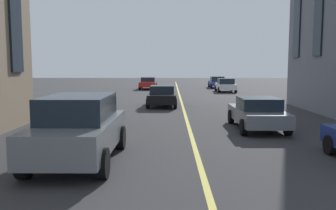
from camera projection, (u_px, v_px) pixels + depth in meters
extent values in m
cube|color=#D8C64C|center=(185.00, 114.00, 20.23)|extent=(80.00, 0.16, 0.01)
cube|color=#B21E1E|center=(148.00, 84.00, 41.60)|extent=(4.40, 1.80, 0.55)
cube|color=#19232D|center=(148.00, 79.00, 41.76)|extent=(1.85, 1.58, 0.50)
cylinder|color=black|center=(155.00, 87.00, 40.18)|extent=(0.64, 0.22, 0.64)
cylinder|color=black|center=(140.00, 87.00, 40.19)|extent=(0.64, 0.22, 0.64)
cylinder|color=black|center=(156.00, 86.00, 43.07)|extent=(0.64, 0.22, 0.64)
cylinder|color=black|center=(142.00, 86.00, 43.08)|extent=(0.64, 0.22, 0.64)
cube|color=slate|center=(257.00, 115.00, 15.30)|extent=(4.40, 1.80, 0.55)
cube|color=#19232D|center=(259.00, 104.00, 15.02)|extent=(1.85, 1.58, 0.50)
cylinder|color=black|center=(231.00, 117.00, 16.78)|extent=(0.64, 0.22, 0.64)
cylinder|color=black|center=(268.00, 117.00, 16.77)|extent=(0.64, 0.22, 0.64)
cylinder|color=black|center=(244.00, 127.00, 13.89)|extent=(0.64, 0.22, 0.64)
cylinder|color=black|center=(288.00, 127.00, 13.88)|extent=(0.64, 0.22, 0.64)
cube|color=navy|center=(217.00, 83.00, 44.00)|extent=(3.90, 1.75, 0.55)
cube|color=#19232D|center=(217.00, 79.00, 43.75)|extent=(1.64, 1.54, 0.55)
cylinder|color=black|center=(209.00, 85.00, 45.32)|extent=(0.60, 0.21, 0.60)
cylinder|color=black|center=(222.00, 85.00, 45.31)|extent=(0.60, 0.21, 0.60)
cylinder|color=black|center=(211.00, 86.00, 42.76)|extent=(0.60, 0.21, 0.60)
cylinder|color=black|center=(225.00, 86.00, 42.75)|extent=(0.60, 0.21, 0.60)
cylinder|color=black|center=(330.00, 145.00, 10.86)|extent=(0.60, 0.21, 0.60)
cube|color=black|center=(162.00, 97.00, 24.00)|extent=(4.40, 1.80, 0.55)
cube|color=#19232D|center=(162.00, 89.00, 24.16)|extent=(1.85, 1.58, 0.50)
cylinder|color=black|center=(175.00, 104.00, 22.58)|extent=(0.64, 0.22, 0.64)
cylinder|color=black|center=(148.00, 104.00, 22.59)|extent=(0.64, 0.22, 0.64)
cylinder|color=black|center=(175.00, 99.00, 25.47)|extent=(0.64, 0.22, 0.64)
cylinder|color=black|center=(151.00, 99.00, 25.48)|extent=(0.64, 0.22, 0.64)
cube|color=silver|center=(226.00, 86.00, 37.10)|extent=(3.90, 1.75, 0.55)
cube|color=#19232D|center=(226.00, 81.00, 36.85)|extent=(1.64, 1.54, 0.55)
cylinder|color=black|center=(216.00, 88.00, 38.42)|extent=(0.60, 0.21, 0.60)
cylinder|color=black|center=(231.00, 88.00, 38.40)|extent=(0.60, 0.21, 0.60)
cylinder|color=black|center=(219.00, 90.00, 35.86)|extent=(0.60, 0.21, 0.60)
cylinder|color=black|center=(236.00, 90.00, 35.84)|extent=(0.60, 0.21, 0.60)
cube|color=slate|center=(79.00, 134.00, 10.03)|extent=(4.70, 1.95, 0.80)
cube|color=#19232D|center=(79.00, 108.00, 9.95)|extent=(2.59, 1.72, 0.70)
cylinder|color=black|center=(102.00, 163.00, 8.52)|extent=(0.76, 0.27, 0.76)
cylinder|color=black|center=(24.00, 163.00, 8.54)|extent=(0.76, 0.27, 0.76)
cylinder|color=black|center=(121.00, 137.00, 11.61)|extent=(0.76, 0.27, 0.76)
cylinder|color=black|center=(63.00, 137.00, 11.62)|extent=(0.76, 0.27, 0.76)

